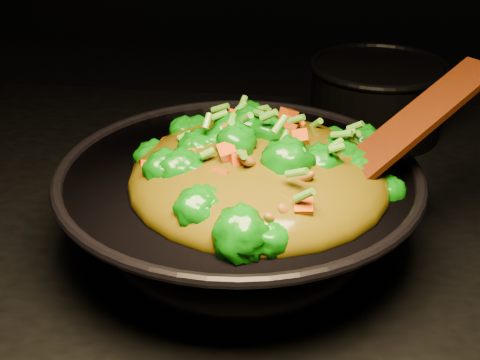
# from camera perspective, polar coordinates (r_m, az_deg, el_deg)

# --- Properties ---
(wok) EXTENTS (0.52, 0.52, 0.11)m
(wok) POSITION_cam_1_polar(r_m,az_deg,el_deg) (0.79, -0.09, -3.02)
(wok) COLOR black
(wok) RESTS_ON stovetop
(stir_fry) EXTENTS (0.37, 0.37, 0.10)m
(stir_fry) POSITION_cam_1_polar(r_m,az_deg,el_deg) (0.71, 1.65, 3.13)
(stir_fry) COLOR #0A6907
(stir_fry) RESTS_ON wok
(spatula) EXTENTS (0.24, 0.23, 0.12)m
(spatula) POSITION_cam_1_polar(r_m,az_deg,el_deg) (0.74, 12.87, 3.31)
(spatula) COLOR #321407
(spatula) RESTS_ON wok
(back_pot) EXTENTS (0.26, 0.26, 0.12)m
(back_pot) POSITION_cam_1_polar(r_m,az_deg,el_deg) (1.13, 11.54, 6.86)
(back_pot) COLOR black
(back_pot) RESTS_ON stovetop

